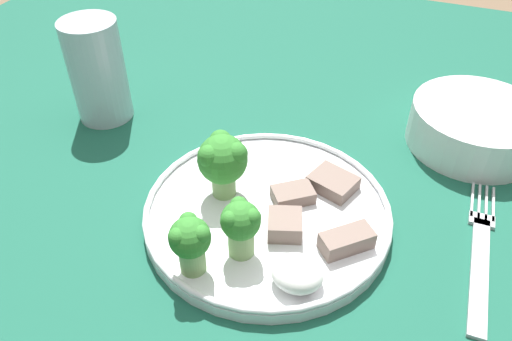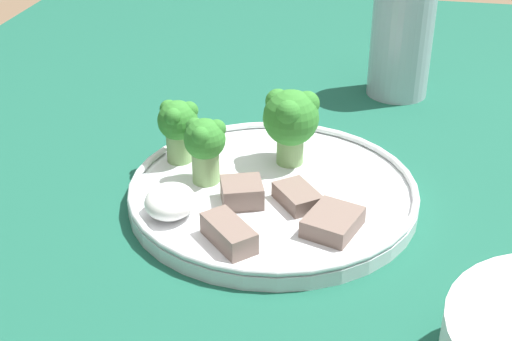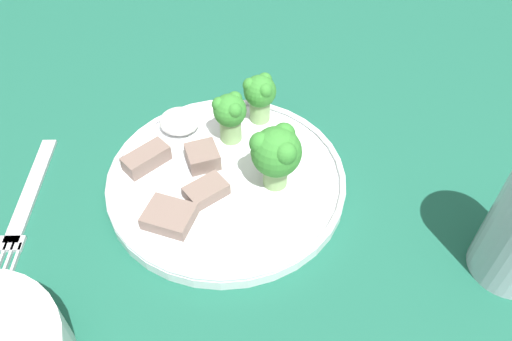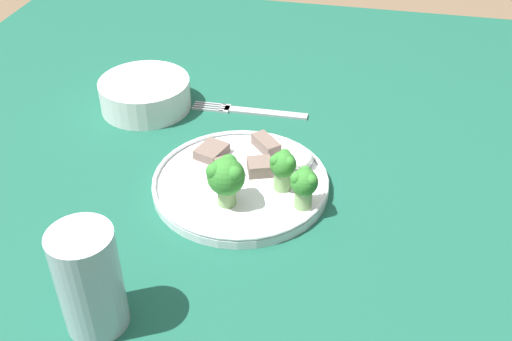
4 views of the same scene
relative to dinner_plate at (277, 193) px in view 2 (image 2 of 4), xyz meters
name	(u,v)px [view 2 (image 2 of 4)]	position (x,y,z in m)	size (l,w,h in m)	color
table	(369,314)	(0.02, 0.08, -0.10)	(1.32, 1.09, 0.75)	#195642
dinner_plate	(277,193)	(0.00, 0.00, 0.00)	(0.24, 0.24, 0.02)	white
drinking_glass	(404,46)	(-0.25, 0.10, 0.05)	(0.07, 0.07, 0.12)	#B2C1CC
broccoli_floret_near_rim_left	(295,119)	(-0.05, 0.01, 0.05)	(0.05, 0.05, 0.07)	#7FA866
broccoli_floret_center_left	(209,144)	(0.00, -0.06, 0.04)	(0.04, 0.03, 0.06)	#7FA866
broccoli_floret_back_left	(182,125)	(-0.03, -0.09, 0.04)	(0.04, 0.04, 0.06)	#7FA866
meat_slice_front_slice	(246,193)	(0.03, -0.02, 0.01)	(0.04, 0.04, 0.02)	#756056
meat_slice_middle_slice	(302,197)	(0.02, 0.02, 0.01)	(0.05, 0.04, 0.01)	#756056
meat_slice_rear_slice	(234,234)	(0.08, -0.02, 0.01)	(0.05, 0.05, 0.02)	#756056
meat_slice_edge_slice	(338,223)	(0.05, 0.05, 0.01)	(0.05, 0.05, 0.01)	#756056
sauce_dollop	(175,202)	(0.05, -0.07, 0.02)	(0.04, 0.04, 0.02)	white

